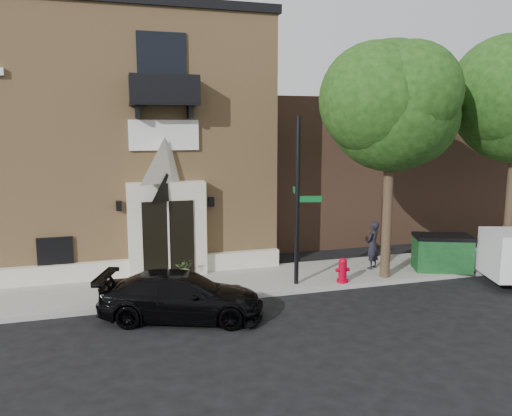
% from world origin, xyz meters
% --- Properties ---
extents(ground, '(120.00, 120.00, 0.00)m').
position_xyz_m(ground, '(0.00, 0.00, 0.00)').
color(ground, black).
rests_on(ground, ground).
extents(sidewalk, '(42.00, 3.00, 0.15)m').
position_xyz_m(sidewalk, '(1.00, 1.50, 0.07)').
color(sidewalk, gray).
rests_on(sidewalk, ground).
extents(church, '(12.20, 11.01, 9.30)m').
position_xyz_m(church, '(-2.99, 7.95, 4.63)').
color(church, tan).
rests_on(church, ground).
extents(neighbour_building, '(18.00, 8.00, 6.40)m').
position_xyz_m(neighbour_building, '(12.00, 9.00, 3.20)').
color(neighbour_building, brown).
rests_on(neighbour_building, ground).
extents(street_tree_left, '(4.97, 4.38, 7.77)m').
position_xyz_m(street_tree_left, '(6.03, 0.35, 5.87)').
color(street_tree_left, '#38281C').
rests_on(street_tree_left, sidewalk).
extents(black_sedan, '(4.77, 3.10, 1.28)m').
position_xyz_m(black_sedan, '(-1.07, -0.98, 0.64)').
color(black_sedan, black).
rests_on(black_sedan, ground).
extents(street_sign, '(0.84, 0.95, 5.35)m').
position_xyz_m(street_sign, '(2.88, 0.61, 2.84)').
color(street_sign, black).
rests_on(street_sign, sidewalk).
extents(fire_hydrant, '(0.47, 0.37, 0.82)m').
position_xyz_m(fire_hydrant, '(4.35, 0.30, 0.55)').
color(fire_hydrant, '#A70019').
rests_on(fire_hydrant, sidewalk).
extents(dumpster, '(2.21, 1.74, 1.27)m').
position_xyz_m(dumpster, '(8.36, 0.60, 0.79)').
color(dumpster, '#0F3A15').
rests_on(dumpster, sidewalk).
extents(planter, '(0.65, 0.58, 0.66)m').
position_xyz_m(planter, '(-0.52, 2.27, 0.48)').
color(planter, '#537036').
rests_on(planter, sidewalk).
extents(pedestrian_near, '(0.75, 0.69, 1.72)m').
position_xyz_m(pedestrian_near, '(6.10, 1.48, 1.01)').
color(pedestrian_near, black).
rests_on(pedestrian_near, sidewalk).
extents(pedestrian_far, '(0.79, 0.89, 1.54)m').
position_xyz_m(pedestrian_far, '(12.42, 1.87, 0.92)').
color(pedestrian_far, '#342921').
rests_on(pedestrian_far, sidewalk).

